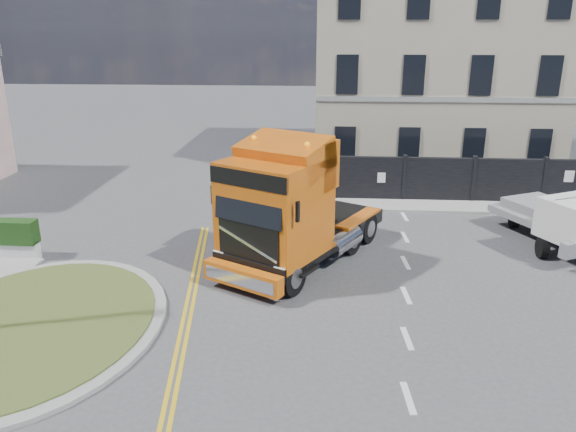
{
  "coord_description": "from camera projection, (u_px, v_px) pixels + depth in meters",
  "views": [
    {
      "loc": [
        0.54,
        -15.29,
        7.41
      ],
      "look_at": [
        -0.6,
        1.25,
        1.8
      ],
      "focal_mm": 35.0,
      "sensor_mm": 36.0,
      "label": 1
    }
  ],
  "objects": [
    {
      "name": "pavement_far",
      "position": [
        452.0,
        207.0,
        24.1
      ],
      "size": [
        20.0,
        1.6,
        0.12
      ],
      "primitive_type": "cube",
      "color": "gray",
      "rests_on": "ground"
    },
    {
      "name": "hoarding_fence",
      "position": [
        463.0,
        180.0,
        24.62
      ],
      "size": [
        18.8,
        0.25,
        2.0
      ],
      "color": "black",
      "rests_on": "ground"
    },
    {
      "name": "flatbed_pickup",
      "position": [
        568.0,
        222.0,
        19.09
      ],
      "size": [
        3.92,
        5.39,
        2.03
      ],
      "rotation": [
        0.0,
        0.0,
        0.47
      ],
      "color": "slate",
      "rests_on": "ground"
    },
    {
      "name": "georgian_building",
      "position": [
        430.0,
        59.0,
        30.21
      ],
      "size": [
        12.3,
        10.3,
        12.8
      ],
      "color": "#AFA48B",
      "rests_on": "ground"
    },
    {
      "name": "ground",
      "position": [
        305.0,
        286.0,
        16.86
      ],
      "size": [
        120.0,
        120.0,
        0.0
      ],
      "primitive_type": "plane",
      "color": "#424244",
      "rests_on": "ground"
    },
    {
      "name": "truck",
      "position": [
        287.0,
        213.0,
        17.53
      ],
      "size": [
        5.68,
        7.38,
        4.2
      ],
      "rotation": [
        0.0,
        0.0,
        -0.51
      ],
      "color": "black",
      "rests_on": "ground"
    },
    {
      "name": "traffic_island",
      "position": [
        29.0,
        326.0,
        14.45
      ],
      "size": [
        6.8,
        6.8,
        0.17
      ],
      "color": "gray",
      "rests_on": "ground"
    }
  ]
}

